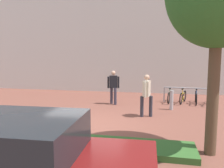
% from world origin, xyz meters
% --- Properties ---
extents(ground_plane, '(60.00, 60.00, 0.00)m').
position_xyz_m(ground_plane, '(0.00, 0.00, 0.00)').
color(ground_plane, brown).
extents(building_facade, '(28.00, 1.20, 10.00)m').
position_xyz_m(building_facade, '(0.00, 8.25, 5.00)').
color(building_facade, silver).
rests_on(building_facade, ground).
extents(planter_strip, '(7.00, 1.10, 0.16)m').
position_xyz_m(planter_strip, '(-0.16, -1.99, 0.08)').
color(planter_strip, '#336028').
rests_on(planter_strip, ground).
extents(bike_rack_cluster, '(2.65, 1.72, 0.83)m').
position_xyz_m(bike_rack_cluster, '(3.95, 4.64, 0.35)').
color(bike_rack_cluster, '#99999E').
rests_on(bike_rack_cluster, ground).
extents(bollard_steel, '(0.16, 0.16, 0.90)m').
position_xyz_m(bollard_steel, '(2.95, 2.95, 0.45)').
color(bollard_steel, '#ADADB2').
rests_on(bollard_steel, ground).
extents(person_shirt_white, '(0.49, 0.60, 1.72)m').
position_xyz_m(person_shirt_white, '(1.88, 1.50, 0.98)').
color(person_shirt_white, '#2D2D38').
rests_on(person_shirt_white, ground).
extents(person_suited_navy, '(0.59, 0.37, 1.72)m').
position_xyz_m(person_suited_navy, '(0.09, 3.63, 0.98)').
color(person_suited_navy, '#383342').
rests_on(person_suited_navy, ground).
extents(car_maroon_wagon, '(4.37, 2.17, 1.54)m').
position_xyz_m(car_maroon_wagon, '(0.18, -4.77, 0.76)').
color(car_maroon_wagon, maroon).
rests_on(car_maroon_wagon, ground).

